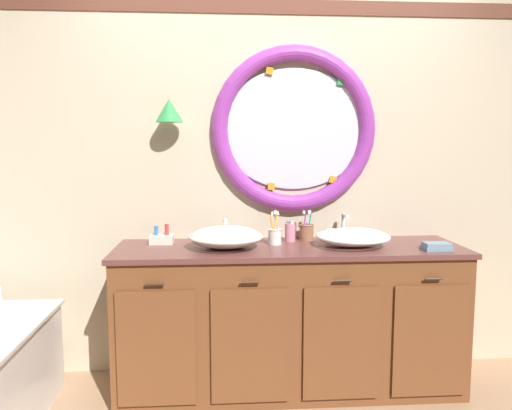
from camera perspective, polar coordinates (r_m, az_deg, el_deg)
The scene contains 12 objects.
ground_plane at distance 3.07m, azimuth 3.08°, elevation -21.85°, with size 14.00×14.00×0.00m, color tan.
back_wall_assembly at distance 3.28m, azimuth 2.11°, elevation 4.28°, with size 6.40×0.26×2.60m.
vanity_counter at distance 3.13m, azimuth 3.73°, elevation -12.47°, with size 2.06×0.62×0.87m.
sink_basin_left at distance 2.95m, azimuth -3.41°, elevation -3.62°, with size 0.44×0.44×0.13m.
sink_basin_right at distance 3.06m, azimuth 10.90°, elevation -3.55°, with size 0.44×0.44×0.11m.
faucet_set_left at distance 3.18m, azimuth -3.46°, elevation -3.02°, with size 0.22×0.14×0.14m.
faucet_set_right at distance 3.28m, azimuth 9.84°, elevation -2.67°, with size 0.23×0.13×0.17m.
toothbrush_holder_left at distance 3.06m, azimuth 2.15°, elevation -3.40°, with size 0.09×0.09×0.21m.
toothbrush_holder_right at distance 3.22m, azimuth 5.72°, elevation -2.99°, with size 0.10×0.10×0.19m.
soap_dispenser at distance 3.16m, azimuth 3.88°, elevation -3.03°, with size 0.07×0.07×0.14m.
folded_hand_towel at distance 3.08m, azimuth 19.74°, elevation -4.43°, with size 0.16×0.11×0.04m.
toiletry_basket at distance 3.14m, azimuth -10.59°, elevation -3.75°, with size 0.14×0.12×0.12m.
Camera 1 is at (-0.34, -2.67, 1.47)m, focal length 35.42 mm.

